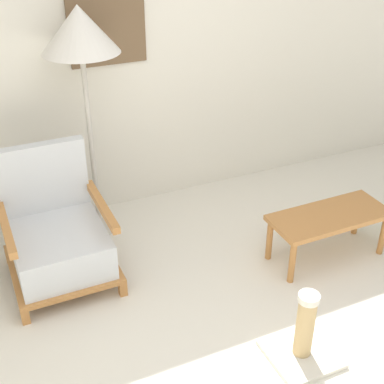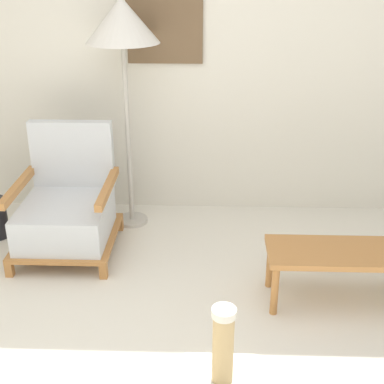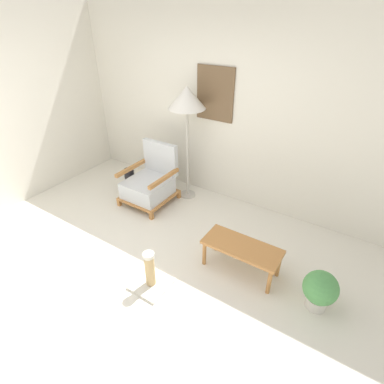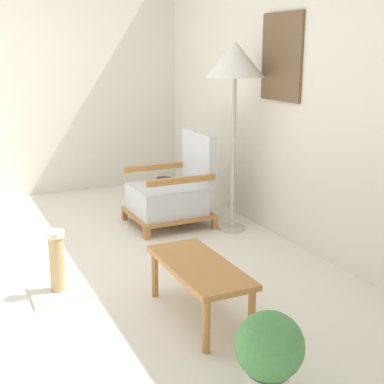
{
  "view_description": "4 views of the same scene",
  "coord_description": "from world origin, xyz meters",
  "px_view_note": "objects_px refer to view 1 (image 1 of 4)",
  "views": [
    {
      "loc": [
        -1.09,
        -1.55,
        2.34
      ],
      "look_at": [
        0.18,
        1.26,
        0.55
      ],
      "focal_mm": 50.0,
      "sensor_mm": 36.0,
      "label": 1
    },
    {
      "loc": [
        0.29,
        -1.86,
        1.95
      ],
      "look_at": [
        0.18,
        1.26,
        0.55
      ],
      "focal_mm": 50.0,
      "sensor_mm": 36.0,
      "label": 2
    },
    {
      "loc": [
        1.95,
        -1.46,
        2.53
      ],
      "look_at": [
        0.18,
        1.26,
        0.55
      ],
      "focal_mm": 28.0,
      "sensor_mm": 36.0,
      "label": 3
    },
    {
      "loc": [
        3.78,
        -0.43,
        1.61
      ],
      "look_at": [
        0.18,
        1.26,
        0.55
      ],
      "focal_mm": 50.0,
      "sensor_mm": 36.0,
      "label": 4
    }
  ],
  "objects_px": {
    "coffee_table": "(329,220)",
    "scratching_post": "(303,338)",
    "armchair": "(58,237)",
    "floor_lamp": "(80,36)"
  },
  "relations": [
    {
      "from": "coffee_table",
      "to": "scratching_post",
      "type": "xyz_separation_m",
      "value": [
        -0.7,
        -0.72,
        -0.17
      ]
    },
    {
      "from": "armchair",
      "to": "scratching_post",
      "type": "xyz_separation_m",
      "value": [
        1.07,
        -1.3,
        -0.17
      ]
    },
    {
      "from": "floor_lamp",
      "to": "scratching_post",
      "type": "height_order",
      "value": "floor_lamp"
    },
    {
      "from": "scratching_post",
      "to": "floor_lamp",
      "type": "bearing_deg",
      "value": 111.57
    },
    {
      "from": "coffee_table",
      "to": "floor_lamp",
      "type": "bearing_deg",
      "value": 143.89
    },
    {
      "from": "scratching_post",
      "to": "coffee_table",
      "type": "bearing_deg",
      "value": 46.07
    },
    {
      "from": "armchair",
      "to": "scratching_post",
      "type": "relative_size",
      "value": 1.92
    },
    {
      "from": "floor_lamp",
      "to": "scratching_post",
      "type": "bearing_deg",
      "value": -68.43
    },
    {
      "from": "coffee_table",
      "to": "armchair",
      "type": "bearing_deg",
      "value": 161.98
    },
    {
      "from": "armchair",
      "to": "scratching_post",
      "type": "distance_m",
      "value": 1.69
    }
  ]
}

